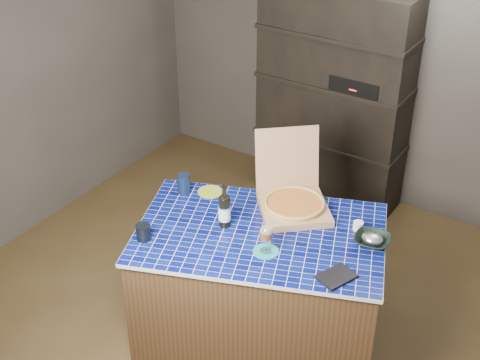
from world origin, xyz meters
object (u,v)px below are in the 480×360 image
Objects in this scene: kitchen_island at (259,284)px; dvd_case at (336,277)px; wine_glass at (266,234)px; bowl at (372,240)px; mead_bottle at (224,210)px; pizza_box at (293,201)px.

dvd_case is at bearing -34.54° from kitchen_island.
bowl is at bearing 39.95° from wine_glass.
kitchen_island is 8.28× the size of bowl.
wine_glass is at bearing -14.46° from mead_bottle.
bowl is at bearing 1.45° from kitchen_island.
mead_bottle reaches higher than wine_glass.
bowl is (0.60, 0.25, 0.42)m from kitchen_island.
pizza_box is at bearing 55.14° from mead_bottle.
kitchen_island is 0.56m from mead_bottle.
pizza_box is 3.13× the size of bowl.
mead_bottle is 0.79m from dvd_case.
kitchen_island is 0.56m from wine_glass.
bowl is (0.47, 0.40, -0.10)m from wine_glass.
pizza_box reaches higher than dvd_case.
pizza_box is at bearing 100.07° from wine_glass.
mead_bottle is at bearing 173.93° from kitchen_island.
bowl is at bearing 105.40° from dvd_case.
wine_glass reaches higher than dvd_case.
wine_glass is at bearing -140.05° from bowl.
wine_glass reaches higher than bowl.
kitchen_island is 0.78m from bowl.
wine_glass is (0.13, -0.15, 0.53)m from kitchen_island.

